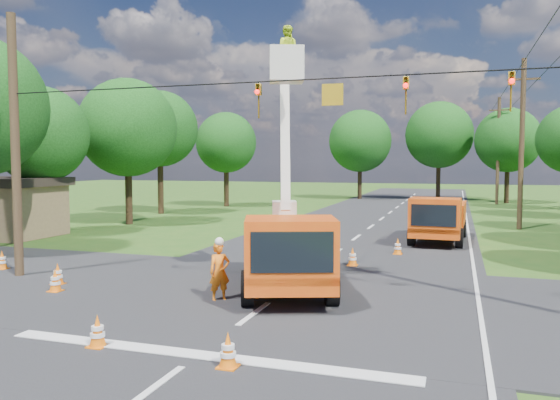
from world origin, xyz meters
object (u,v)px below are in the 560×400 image
(ground_worker, at_px, (220,272))
(traffic_cone_2, at_px, (353,257))
(traffic_cone_5, at_px, (58,274))
(pole_right_far, at_px, (498,150))
(tree_far_b, at_px, (439,135))
(traffic_cone_0, at_px, (98,332))
(tree_far_c, at_px, (508,140))
(bucket_truck, at_px, (287,236))
(tree_left_d, at_px, (128,128))
(traffic_cone_4, at_px, (55,281))
(traffic_cone_3, at_px, (398,247))
(traffic_cone_7, at_px, (444,229))
(tree_left_c, at_px, (40,135))
(traffic_cone_1, at_px, (228,351))
(pole_right_mid, at_px, (522,143))
(tree_far_a, at_px, (360,141))
(tree_left_f, at_px, (226,143))
(distant_car, at_px, (440,207))
(second_truck, at_px, (438,218))
(traffic_cone_6, at_px, (2,260))
(shed, at_px, (5,206))
(pole_left, at_px, (15,147))
(tree_left_e, at_px, (160,129))

(ground_worker, distance_m, traffic_cone_2, 6.90)
(traffic_cone_5, height_order, pole_right_far, pole_right_far)
(pole_right_far, distance_m, tree_far_b, 7.63)
(traffic_cone_0, height_order, tree_far_c, tree_far_c)
(bucket_truck, height_order, tree_left_d, tree_left_d)
(traffic_cone_4, relative_size, tree_left_d, 0.08)
(traffic_cone_4, height_order, tree_far_b, tree_far_b)
(traffic_cone_3, height_order, traffic_cone_5, same)
(traffic_cone_7, height_order, tree_left_c, tree_left_c)
(traffic_cone_7, relative_size, pole_right_far, 0.07)
(ground_worker, bearing_deg, tree_far_c, 32.18)
(traffic_cone_1, relative_size, pole_right_mid, 0.07)
(tree_far_a, bearing_deg, pole_right_far, -12.53)
(pole_right_far, height_order, tree_left_f, pole_right_far)
(traffic_cone_3, height_order, pole_right_mid, pole_right_mid)
(ground_worker, xyz_separation_m, distant_car, (5.23, 26.40, -0.10))
(traffic_cone_1, height_order, tree_left_d, tree_left_d)
(traffic_cone_4, height_order, traffic_cone_7, same)
(traffic_cone_2, xyz_separation_m, tree_left_f, (-16.01, 24.58, 5.33))
(ground_worker, bearing_deg, bucket_truck, 8.77)
(traffic_cone_2, distance_m, tree_left_c, 18.77)
(second_truck, height_order, traffic_cone_7, second_truck)
(second_truck, height_order, pole_right_mid, pole_right_mid)
(tree_left_f, bearing_deg, pole_right_far, 23.23)
(traffic_cone_7, distance_m, pole_right_far, 25.17)
(traffic_cone_5, distance_m, traffic_cone_6, 3.98)
(traffic_cone_0, height_order, pole_right_mid, pole_right_mid)
(shed, relative_size, tree_left_d, 0.60)
(traffic_cone_7, distance_m, tree_left_c, 22.42)
(pole_right_far, relative_size, pole_left, 1.11)
(ground_worker, bearing_deg, traffic_cone_0, -144.14)
(traffic_cone_3, bearing_deg, second_truck, 70.99)
(traffic_cone_2, distance_m, traffic_cone_4, 10.51)
(tree_far_a, bearing_deg, traffic_cone_4, -92.12)
(traffic_cone_5, relative_size, tree_far_c, 0.08)
(second_truck, bearing_deg, traffic_cone_1, -97.46)
(traffic_cone_0, xyz_separation_m, tree_far_a, (-2.71, 48.38, 5.83))
(traffic_cone_7, bearing_deg, traffic_cone_5, -125.21)
(traffic_cone_7, xyz_separation_m, tree_far_a, (-9.30, 27.36, 5.83))
(distant_car, height_order, tree_left_e, tree_left_e)
(traffic_cone_2, height_order, tree_far_c, tree_far_c)
(traffic_cone_4, xyz_separation_m, pole_right_mid, (15.15, 21.56, 4.75))
(tree_left_f, height_order, tree_far_b, tree_far_b)
(tree_far_b, bearing_deg, tree_left_d, -120.96)
(traffic_cone_0, xyz_separation_m, tree_left_d, (-12.71, 20.38, 5.77))
(shed, bearing_deg, traffic_cone_7, 18.90)
(traffic_cone_6, relative_size, tree_left_e, 0.08)
(traffic_cone_1, bearing_deg, tree_left_f, 113.71)
(pole_left, height_order, tree_left_c, pole_left)
(distant_car, height_order, traffic_cone_5, distant_car)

